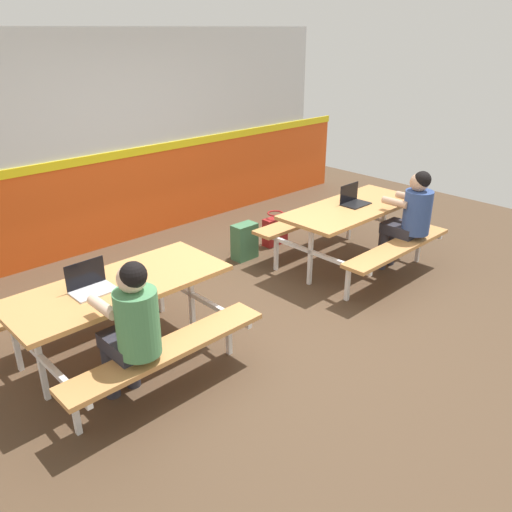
# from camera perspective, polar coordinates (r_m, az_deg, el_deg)

# --- Properties ---
(ground_plane) EXTENTS (10.00, 10.00, 0.02)m
(ground_plane) POSITION_cam_1_polar(r_m,az_deg,el_deg) (5.27, 0.31, -5.71)
(ground_plane) COLOR #4C3826
(accent_backdrop) EXTENTS (8.00, 0.14, 2.60)m
(accent_backdrop) POSITION_cam_1_polar(r_m,az_deg,el_deg) (6.78, -14.91, 11.66)
(accent_backdrop) COLOR #E55119
(accent_backdrop) RESTS_ON ground
(picnic_table_left) EXTENTS (1.76, 1.57, 0.74)m
(picnic_table_left) POSITION_cam_1_polar(r_m,az_deg,el_deg) (4.31, -14.65, -4.90)
(picnic_table_left) COLOR tan
(picnic_table_left) RESTS_ON ground
(picnic_table_right) EXTENTS (1.76, 1.57, 0.74)m
(picnic_table_right) POSITION_cam_1_polar(r_m,az_deg,el_deg) (6.03, 10.40, 3.91)
(picnic_table_right) COLOR tan
(picnic_table_right) RESTS_ON ground
(student_nearer) EXTENTS (0.36, 0.53, 1.21)m
(student_nearer) POSITION_cam_1_polar(r_m,az_deg,el_deg) (3.72, -13.47, -7.27)
(student_nearer) COLOR #2D2D38
(student_nearer) RESTS_ON ground
(student_further) EXTENTS (0.36, 0.53, 1.21)m
(student_further) POSITION_cam_1_polar(r_m,az_deg,el_deg) (5.96, 16.61, 4.42)
(student_further) COLOR #2D2D38
(student_further) RESTS_ON ground
(laptop_silver) EXTENTS (0.32, 0.22, 0.22)m
(laptop_silver) POSITION_cam_1_polar(r_m,az_deg,el_deg) (4.16, -17.73, -3.06)
(laptop_silver) COLOR silver
(laptop_silver) RESTS_ON picnic_table_left
(laptop_dark) EXTENTS (0.32, 0.22, 0.22)m
(laptop_dark) POSITION_cam_1_polar(r_m,az_deg,el_deg) (6.04, 10.68, 6.06)
(laptop_dark) COLOR black
(laptop_dark) RESTS_ON picnic_table_right
(backpack_dark) EXTENTS (0.30, 0.22, 0.44)m
(backpack_dark) POSITION_cam_1_polar(r_m,az_deg,el_deg) (6.27, -1.31, 1.60)
(backpack_dark) COLOR #3F724C
(backpack_dark) RESTS_ON ground
(tote_bag_bright) EXTENTS (0.34, 0.21, 0.43)m
(tote_bag_bright) POSITION_cam_1_polar(r_m,az_deg,el_deg) (6.70, 2.12, 2.87)
(tote_bag_bright) COLOR maroon
(tote_bag_bright) RESTS_ON ground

